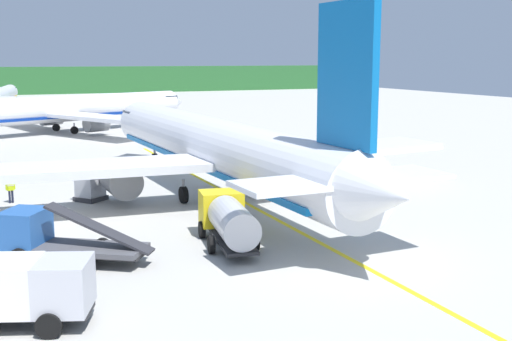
% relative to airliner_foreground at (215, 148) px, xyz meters
% --- Properties ---
extents(airliner_foreground, '(34.67, 41.70, 11.90)m').
position_rel_airliner_foreground_xyz_m(airliner_foreground, '(0.00, 0.00, 0.00)').
color(airliner_foreground, white).
rests_on(airliner_foreground, ground).
extents(airliner_mid_apron, '(34.76, 29.22, 10.40)m').
position_rel_airliner_foreground_xyz_m(airliner_mid_apron, '(-3.84, 44.36, -0.43)').
color(airliner_mid_apron, white).
rests_on(airliner_mid_apron, ground).
extents(airliner_far_taxiway, '(25.95, 31.29, 8.94)m').
position_rel_airliner_foreground_xyz_m(airliner_far_taxiway, '(-10.58, 86.78, -0.84)').
color(airliner_far_taxiway, silver).
rests_on(airliner_far_taxiway, ground).
extents(service_truck_fuel, '(3.05, 6.53, 2.40)m').
position_rel_airliner_foreground_xyz_m(service_truck_fuel, '(-3.32, -11.42, -1.99)').
color(service_truck_fuel, yellow).
rests_on(service_truck_fuel, ground).
extents(service_truck_catering, '(6.80, 5.53, 2.76)m').
position_rel_airliner_foreground_xyz_m(service_truck_catering, '(-11.89, -10.47, -2.23)').
color(service_truck_catering, '#2659A5').
rests_on(service_truck_catering, ground).
extents(service_truck_pushback, '(5.96, 4.00, 2.43)m').
position_rel_airliner_foreground_xyz_m(service_truck_pushback, '(-13.92, -17.73, -1.97)').
color(service_truck_pushback, silver).
rests_on(service_truck_pushback, ground).
extents(cargo_container_near, '(2.33, 2.33, 1.96)m').
position_rel_airliner_foreground_xyz_m(cargo_container_near, '(-8.04, 2.11, -2.46)').
color(cargo_container_near, '#333338').
rests_on(cargo_container_near, ground).
extents(crew_marshaller, '(0.61, 0.33, 1.70)m').
position_rel_airliner_foreground_xyz_m(crew_marshaller, '(-12.98, 3.42, -2.39)').
color(crew_marshaller, '#191E33').
rests_on(crew_marshaller, ground).
extents(crew_loader_left, '(0.38, 0.59, 1.74)m').
position_rel_airliner_foreground_xyz_m(crew_loader_left, '(-2.57, -6.14, -2.36)').
color(crew_loader_left, '#191E33').
rests_on(crew_loader_left, ground).
extents(apron_guide_line, '(0.30, 60.00, 0.01)m').
position_rel_airliner_foreground_xyz_m(apron_guide_line, '(1.17, -4.43, -3.39)').
color(apron_guide_line, yellow).
rests_on(apron_guide_line, ground).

